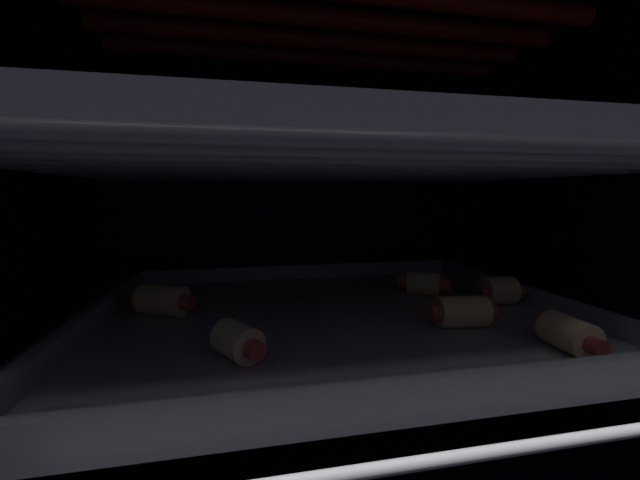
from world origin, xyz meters
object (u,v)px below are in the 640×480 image
at_px(pig_in_blanket_lower_5, 569,334).
at_px(pig_in_blanket_upper_2, 364,144).
at_px(pig_in_blanket_lower_3, 163,300).
at_px(pig_in_blanket_lower_2, 502,292).
at_px(oven_rack_upper, 333,170).
at_px(pig_in_blanket_upper_0, 560,128).
at_px(pig_in_blanket_upper_3, 135,137).
at_px(baking_tray_lower, 332,316).
at_px(pig_in_blanket_lower_0, 462,312).
at_px(oven_rack_lower, 332,325).
at_px(heating_element, 334,18).
at_px(pig_in_blanket_upper_4, 416,130).
at_px(baking_tray_upper, 333,159).
at_px(pig_in_blanket_lower_1, 238,341).
at_px(pig_in_blanket_lower_4, 424,283).
at_px(pig_in_blanket_upper_1, 450,150).
at_px(pig_in_blanket_upper_5, 305,134).

xyz_separation_m(pig_in_blanket_lower_5, pig_in_blanket_upper_2, (-0.11, 0.13, 0.14)).
bearing_deg(pig_in_blanket_lower_3, pig_in_blanket_lower_5, -26.10).
xyz_separation_m(pig_in_blanket_lower_2, oven_rack_upper, (-0.17, 0.00, 0.12)).
relative_size(pig_in_blanket_upper_0, pig_in_blanket_upper_3, 0.81).
bearing_deg(baking_tray_lower, pig_in_blanket_lower_0, -28.82).
relative_size(oven_rack_lower, pig_in_blanket_lower_5, 8.80).
distance_m(heating_element, pig_in_blanket_upper_0, 0.19).
distance_m(heating_element, oven_rack_upper, 0.12).
relative_size(heating_element, pig_in_blanket_upper_4, 6.31).
xyz_separation_m(pig_in_blanket_lower_3, baking_tray_upper, (0.15, -0.03, 0.12)).
relative_size(pig_in_blanket_lower_3, pig_in_blanket_upper_0, 1.15).
bearing_deg(pig_in_blanket_upper_0, baking_tray_upper, 144.82).
xyz_separation_m(oven_rack_upper, pig_in_blanket_upper_3, (-0.16, 0.03, 0.03)).
xyz_separation_m(pig_in_blanket_lower_1, pig_in_blanket_upper_4, (0.12, 0.01, 0.14)).
relative_size(oven_rack_upper, baking_tray_upper, 1.20).
xyz_separation_m(heating_element, pig_in_blanket_upper_0, (0.14, -0.10, -0.10)).
height_order(oven_rack_lower, pig_in_blanket_upper_3, pig_in_blanket_upper_3).
xyz_separation_m(pig_in_blanket_lower_0, pig_in_blanket_lower_1, (-0.18, -0.03, -0.00)).
distance_m(pig_in_blanket_lower_5, pig_in_blanket_upper_2, 0.22).
relative_size(pig_in_blanket_lower_5, pig_in_blanket_upper_4, 0.85).
distance_m(pig_in_blanket_lower_3, pig_in_blanket_lower_4, 0.26).
height_order(heating_element, pig_in_blanket_lower_2, heating_element).
distance_m(pig_in_blanket_lower_2, pig_in_blanket_upper_1, 0.15).
height_order(pig_in_blanket_lower_5, baking_tray_upper, baking_tray_upper).
bearing_deg(pig_in_blanket_upper_0, baking_tray_lower, 144.82).
relative_size(pig_in_blanket_lower_2, pig_in_blanket_upper_1, 0.88).
xyz_separation_m(baking_tray_lower, baking_tray_upper, (0.00, 0.00, 0.14)).
bearing_deg(pig_in_blanket_lower_2, baking_tray_lower, 178.35).
bearing_deg(pig_in_blanket_upper_5, baking_tray_lower, 51.67).
bearing_deg(oven_rack_upper, pig_in_blanket_upper_5, -128.33).
distance_m(pig_in_blanket_lower_1, pig_in_blanket_upper_0, 0.26).
bearing_deg(pig_in_blanket_upper_1, baking_tray_lower, -163.60).
relative_size(pig_in_blanket_lower_2, pig_in_blanket_upper_2, 0.74).
height_order(oven_rack_upper, baking_tray_upper, baking_tray_upper).
bearing_deg(pig_in_blanket_upper_2, pig_in_blanket_lower_2, -9.30).
bearing_deg(pig_in_blanket_upper_1, pig_in_blanket_upper_4, -129.29).
distance_m(baking_tray_lower, pig_in_blanket_lower_4, 0.12).
xyz_separation_m(pig_in_blanket_upper_1, pig_in_blanket_upper_2, (-0.10, -0.02, 0.00)).
xyz_separation_m(baking_tray_upper, pig_in_blanket_upper_3, (-0.16, 0.03, 0.02)).
distance_m(pig_in_blanket_upper_0, pig_in_blanket_upper_3, 0.33).
bearing_deg(pig_in_blanket_lower_4, oven_rack_lower, -157.21).
distance_m(heating_element, pig_in_blanket_lower_0, 0.26).
relative_size(pig_in_blanket_lower_0, pig_in_blanket_lower_5, 0.99).
bearing_deg(baking_tray_lower, pig_in_blanket_upper_5, -128.33).
bearing_deg(pig_in_blanket_upper_2, pig_in_blanket_upper_5, -138.85).
bearing_deg(pig_in_blanket_upper_4, pig_in_blanket_lower_2, 28.05).
height_order(oven_rack_lower, pig_in_blanket_lower_5, pig_in_blanket_lower_5).
bearing_deg(pig_in_blanket_lower_1, pig_in_blanket_lower_4, 32.79).
bearing_deg(pig_in_blanket_upper_2, oven_rack_lower, -152.88).
distance_m(pig_in_blanket_lower_3, oven_rack_upper, 0.19).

